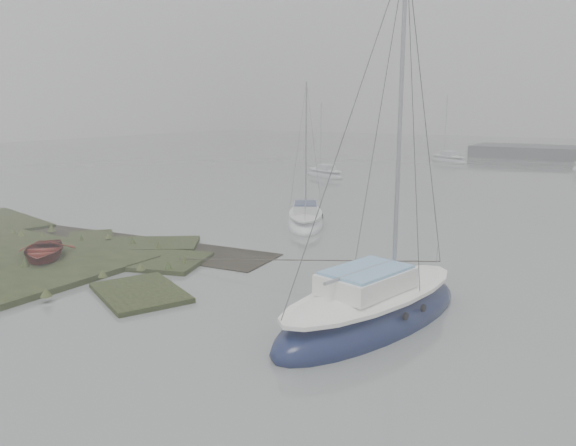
{
  "coord_description": "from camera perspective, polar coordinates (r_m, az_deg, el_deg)",
  "views": [
    {
      "loc": [
        14.29,
        -13.08,
        6.25
      ],
      "look_at": [
        2.99,
        4.9,
        1.8
      ],
      "focal_mm": 35.0,
      "sensor_mm": 36.0,
      "label": 1
    }
  ],
  "objects": [
    {
      "name": "sailboat_main",
      "position": [
        16.74,
        8.54,
        -8.95
      ],
      "size": [
        4.3,
        8.3,
        11.18
      ],
      "rotation": [
        0.0,
        0.0,
        -0.22
      ],
      "color": "#131B3E",
      "rests_on": "ground"
    },
    {
      "name": "sailboat_white",
      "position": [
        29.93,
        1.79,
        0.26
      ],
      "size": [
        4.47,
        5.9,
        8.08
      ],
      "rotation": [
        0.0,
        0.0,
        0.52
      ],
      "color": "white",
      "rests_on": "ground"
    },
    {
      "name": "sailboat_far_a",
      "position": [
        50.78,
        3.74,
        4.98
      ],
      "size": [
        5.21,
        3.69,
        7.06
      ],
      "rotation": [
        0.0,
        0.0,
        1.11
      ],
      "color": "#B6BCC1",
      "rests_on": "ground"
    },
    {
      "name": "sailboat_far_c",
      "position": [
        66.45,
        15.95,
        6.2
      ],
      "size": [
        5.72,
        4.98,
        8.11
      ],
      "rotation": [
        0.0,
        0.0,
        0.92
      ],
      "color": "silver",
      "rests_on": "ground"
    },
    {
      "name": "dinghy",
      "position": [
        24.59,
        -23.62,
        -2.59
      ],
      "size": [
        3.85,
        3.8,
        0.65
      ],
      "primitive_type": "imported",
      "rotation": [
        0.0,
        0.0,
        0.82
      ],
      "color": "maroon",
      "rests_on": "marsh_bank"
    },
    {
      "name": "ground",
      "position": [
        45.82,
        13.69,
        3.65
      ],
      "size": [
        160.0,
        160.0,
        0.0
      ],
      "primitive_type": "plane",
      "color": "slate",
      "rests_on": "ground"
    }
  ]
}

